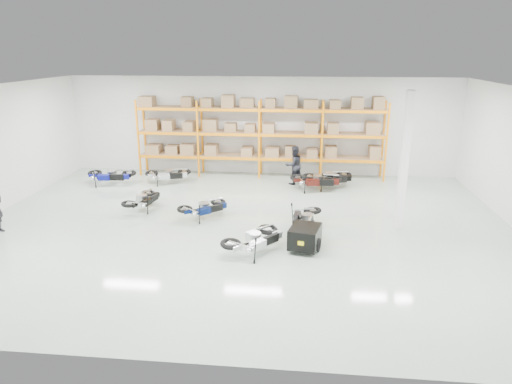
# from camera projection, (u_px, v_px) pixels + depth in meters

# --- Properties ---
(room) EXTENTS (18.00, 18.00, 18.00)m
(room) POSITION_uv_depth(u_px,v_px,m) (241.00, 161.00, 14.61)
(room) COLOR #A4B7A9
(room) RESTS_ON ground
(pallet_rack) EXTENTS (11.28, 0.98, 3.62)m
(pallet_rack) POSITION_uv_depth(u_px,v_px,m) (260.00, 128.00, 20.73)
(pallet_rack) COLOR orange
(pallet_rack) RESTS_ON ground
(structural_column) EXTENTS (0.25, 0.25, 4.50)m
(structural_column) POSITION_uv_depth(u_px,v_px,m) (404.00, 162.00, 14.58)
(structural_column) COLOR white
(structural_column) RESTS_ON ground
(moto_blue_centre) EXTENTS (1.73, 1.67, 1.04)m
(moto_blue_centre) POSITION_uv_depth(u_px,v_px,m) (204.00, 205.00, 15.94)
(moto_blue_centre) COLOR #061444
(moto_blue_centre) RESTS_ON ground
(moto_silver_left) EXTENTS (1.84, 1.96, 1.17)m
(moto_silver_left) POSITION_uv_depth(u_px,v_px,m) (255.00, 236.00, 13.16)
(moto_silver_left) COLOR #B0B4B7
(moto_silver_left) RESTS_ON ground
(moto_black_far_left) EXTENTS (1.11, 1.73, 1.03)m
(moto_black_far_left) POSITION_uv_depth(u_px,v_px,m) (143.00, 197.00, 16.80)
(moto_black_far_left) COLOR black
(moto_black_far_left) RESTS_ON ground
(moto_touring_right) EXTENTS (1.00, 1.78, 1.10)m
(moto_touring_right) POSITION_uv_depth(u_px,v_px,m) (305.00, 215.00, 14.88)
(moto_touring_right) COLOR black
(moto_touring_right) RESTS_ON ground
(trailer) EXTENTS (1.03, 1.80, 0.73)m
(trailer) POSITION_uv_depth(u_px,v_px,m) (305.00, 237.00, 13.39)
(trailer) COLOR black
(trailer) RESTS_ON ground
(moto_back_a) EXTENTS (1.89, 1.05, 1.18)m
(moto_back_a) POSITION_uv_depth(u_px,v_px,m) (110.00, 172.00, 19.82)
(moto_back_a) COLOR navy
(moto_back_a) RESTS_ON ground
(moto_back_b) EXTENTS (1.89, 1.32, 1.11)m
(moto_back_b) POSITION_uv_depth(u_px,v_px,m) (168.00, 172.00, 20.05)
(moto_back_b) COLOR #B9BFC4
(moto_back_b) RESTS_ON ground
(moto_back_c) EXTENTS (2.09, 1.49, 1.23)m
(moto_back_c) POSITION_uv_depth(u_px,v_px,m) (329.00, 175.00, 19.38)
(moto_back_c) COLOR black
(moto_back_c) RESTS_ON ground
(moto_back_d) EXTENTS (1.94, 1.06, 1.22)m
(moto_back_d) POSITION_uv_depth(u_px,v_px,m) (317.00, 177.00, 19.03)
(moto_back_d) COLOR #41110D
(moto_back_d) RESTS_ON ground
(person_back) EXTENTS (1.04, 0.98, 1.69)m
(person_back) POSITION_uv_depth(u_px,v_px,m) (294.00, 165.00, 19.86)
(person_back) COLOR black
(person_back) RESTS_ON ground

